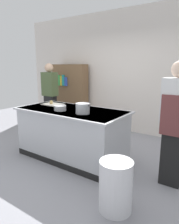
# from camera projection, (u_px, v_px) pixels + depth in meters

# --- Properties ---
(ground_plane) EXTENTS (10.00, 10.00, 0.00)m
(ground_plane) POSITION_uv_depth(u_px,v_px,m) (72.00, 157.00, 3.83)
(ground_plane) COLOR gray
(back_wall) EXTENTS (6.40, 0.12, 3.00)m
(back_wall) POSITION_uv_depth(u_px,v_px,m) (124.00, 72.00, 5.19)
(back_wall) COLOR silver
(back_wall) RESTS_ON ground_plane
(counter_island) EXTENTS (1.98, 0.98, 0.90)m
(counter_island) POSITION_uv_depth(u_px,v_px,m) (72.00, 133.00, 3.73)
(counter_island) COLOR #B7BABF
(counter_island) RESTS_ON ground_plane
(cutting_board) EXTENTS (0.40, 0.28, 0.02)m
(cutting_board) POSITION_uv_depth(u_px,v_px,m) (53.00, 104.00, 4.07)
(cutting_board) COLOR silver
(cutting_board) RESTS_ON counter_island
(onion) EXTENTS (0.07, 0.07, 0.07)m
(onion) POSITION_uv_depth(u_px,v_px,m) (51.00, 102.00, 4.05)
(onion) COLOR tan
(onion) RESTS_ON cutting_board
(stock_pot) EXTENTS (0.29, 0.23, 0.17)m
(stock_pot) POSITION_uv_depth(u_px,v_px,m) (83.00, 108.00, 3.31)
(stock_pot) COLOR #B7BABF
(stock_pot) RESTS_ON counter_island
(mixing_bowl) EXTENTS (0.21, 0.21, 0.09)m
(mixing_bowl) POSITION_uv_depth(u_px,v_px,m) (60.00, 108.00, 3.54)
(mixing_bowl) COLOR #B7BABF
(mixing_bowl) RESTS_ON counter_island
(juice_cup) EXTENTS (0.07, 0.07, 0.10)m
(juice_cup) POSITION_uv_depth(u_px,v_px,m) (81.00, 105.00, 3.77)
(juice_cup) COLOR yellow
(juice_cup) RESTS_ON counter_island
(trash_bin) EXTENTS (0.39, 0.39, 0.61)m
(trash_bin) POSITION_uv_depth(u_px,v_px,m) (116.00, 186.00, 2.36)
(trash_bin) COLOR silver
(trash_bin) RESTS_ON ground_plane
(person_chef) EXTENTS (0.38, 0.25, 1.72)m
(person_chef) POSITION_uv_depth(u_px,v_px,m) (175.00, 122.00, 2.77)
(person_chef) COLOR black
(person_chef) RESTS_ON ground_plane
(person_guest) EXTENTS (0.38, 0.24, 1.72)m
(person_guest) POSITION_uv_depth(u_px,v_px,m) (50.00, 95.00, 5.34)
(person_guest) COLOR black
(person_guest) RESTS_ON ground_plane
(bookshelf) EXTENTS (1.10, 0.31, 1.70)m
(bookshelf) POSITION_uv_depth(u_px,v_px,m) (70.00, 94.00, 5.95)
(bookshelf) COLOR brown
(bookshelf) RESTS_ON ground_plane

